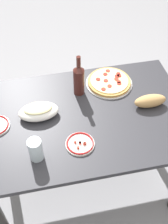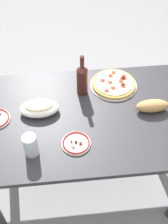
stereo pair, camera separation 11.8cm
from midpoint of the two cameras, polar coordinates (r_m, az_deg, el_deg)
name	(u,v)px [view 1 (the left image)]	position (r m, az deg, el deg)	size (l,w,h in m)	color
ground_plane	(84,177)	(2.32, -1.49, -12.95)	(8.00, 8.00, 0.00)	gray
dining_table	(84,128)	(1.81, -1.86, -3.38)	(1.30, 0.84, 0.74)	#2D2D33
pepperoni_pizza	(109,82)	(1.91, 3.30, 5.97)	(0.31, 0.31, 0.03)	#B7B7BC
baked_pasta_dish	(38,111)	(1.72, -11.04, 0.16)	(0.24, 0.15, 0.08)	white
wine_bottle	(79,79)	(1.78, -2.94, 6.51)	(0.07, 0.07, 0.28)	#471E19
water_glass	(36,150)	(1.51, -11.90, -7.46)	(0.07, 0.07, 0.14)	silver
side_plate_near	(80,144)	(1.58, -2.94, -6.42)	(0.16, 0.16, 0.02)	white
bread_loaf	(150,100)	(1.78, 11.23, 2.23)	(0.20, 0.08, 0.08)	tan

